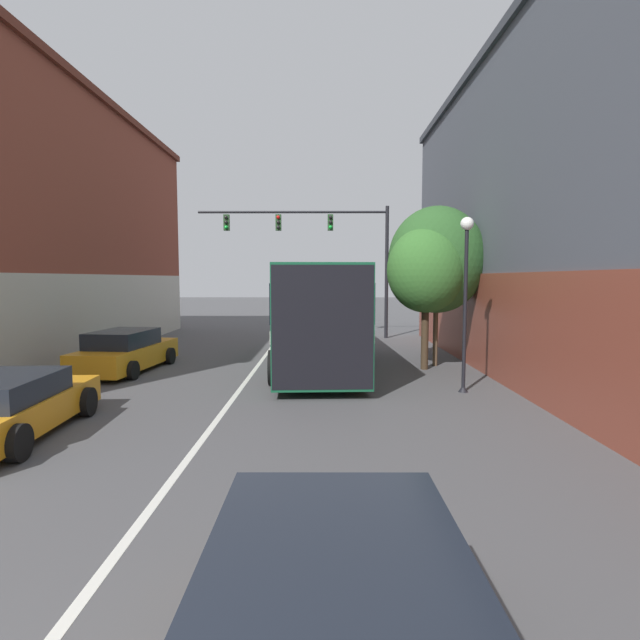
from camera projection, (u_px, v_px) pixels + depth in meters
lane_center_line at (249, 378)px, 15.30m from camera, size 0.14×40.71×0.01m
building_right_storefront at (622, 201)px, 14.73m from camera, size 7.63×23.77×10.41m
bus at (316, 310)px, 17.39m from camera, size 3.27×10.53×3.44m
parked_car_left_near at (126, 352)px, 16.36m from camera, size 2.28×4.69×1.36m
parked_car_left_mid at (10, 407)px, 9.52m from camera, size 2.10×4.54×1.21m
traffic_signal_gantry at (323, 239)px, 25.18m from camera, size 9.63×0.36×6.68m
street_lamp at (466, 285)px, 13.15m from camera, size 0.35×0.35×4.65m
street_tree_near at (426, 270)px, 16.48m from camera, size 2.58×2.32×4.74m
street_tree_far at (437, 260)px, 17.13m from camera, size 3.33×3.00×5.51m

